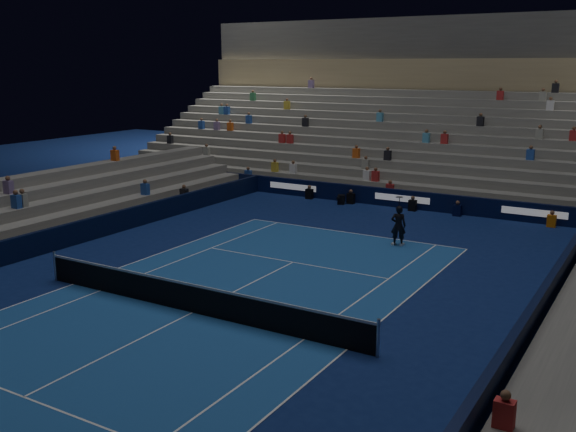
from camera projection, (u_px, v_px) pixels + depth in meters
The scene contains 8 objects.
ground at pixel (193, 313), 21.07m from camera, with size 90.00×90.00×0.00m, color #0D1D52.
court_surface at pixel (193, 313), 21.06m from camera, with size 10.97×23.77×0.01m, color #1A4B93.
sponsor_barrier_far at pixel (403, 199), 36.45m from camera, with size 44.00×0.25×1.00m, color black.
sponsor_barrier_east at pixel (503, 368), 16.13m from camera, with size 0.25×37.00×1.00m, color black.
grandstand_main at pixel (456, 132), 43.68m from camera, with size 44.00×15.20×11.20m.
tennis_net at pixel (192, 298), 20.95m from camera, with size 12.90×0.10×1.10m.
tennis_player at pixel (398, 226), 28.74m from camera, with size 0.65×0.43×1.79m, color black.
broadcast_camera at pixel (341, 199), 37.45m from camera, with size 0.54×0.90×0.53m.
Camera 1 is at (12.76, -15.49, 7.76)m, focal length 40.98 mm.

